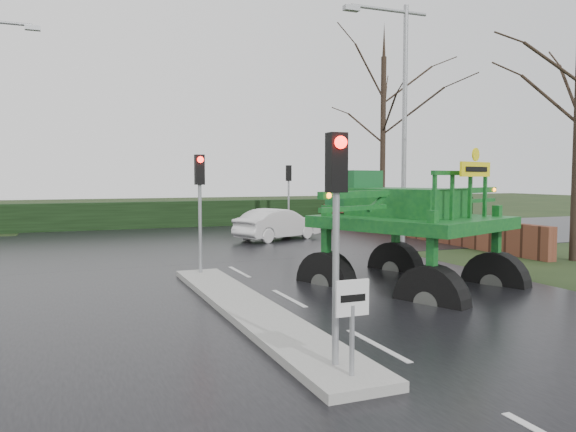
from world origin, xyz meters
name	(u,v)px	position (x,y,z in m)	size (l,w,h in m)	color
ground	(377,346)	(0.00, 0.00, 0.00)	(140.00, 140.00, 0.00)	black
road_main	(222,263)	(0.00, 10.00, 0.00)	(14.00, 80.00, 0.02)	black
road_cross	(185,243)	(0.00, 16.00, 0.01)	(80.00, 12.00, 0.02)	black
median_island	(250,310)	(-1.30, 3.00, 0.09)	(1.20, 10.00, 0.16)	gray
hedge_row	(156,215)	(0.00, 24.00, 0.75)	(44.00, 0.90, 1.50)	black
brick_wall	(392,222)	(10.50, 16.00, 0.60)	(0.40, 20.00, 1.20)	#592D1E
keep_left_sign	(352,312)	(-1.30, -1.50, 1.06)	(0.50, 0.07, 1.35)	gray
traffic_signal_near	(336,198)	(-1.30, -1.01, 2.59)	(0.26, 0.33, 3.52)	gray
traffic_signal_mid	(200,188)	(-1.30, 7.49, 2.59)	(0.26, 0.33, 3.52)	gray
traffic_signal_far	(289,183)	(6.50, 20.01, 2.59)	(0.26, 0.33, 3.52)	gray
street_light_right	(399,103)	(8.19, 12.00, 5.99)	(3.85, 0.30, 10.00)	gray
tree_right_far	(383,116)	(13.00, 21.00, 6.50)	(7.00, 7.00, 12.05)	black
crop_sprayer	(425,211)	(2.76, 2.52, 2.12)	(7.50, 6.04, 4.49)	black
white_sedan	(278,240)	(4.23, 15.72, 0.00)	(1.51, 4.33, 1.43)	silver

